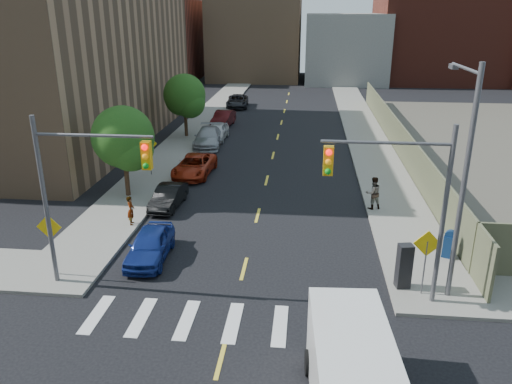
% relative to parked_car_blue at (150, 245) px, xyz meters
% --- Properties ---
extents(sidewalk_nw, '(3.50, 73.00, 0.15)m').
position_rel_parked_car_blue_xyz_m(sidewalk_nw, '(-3.44, 33.01, -0.62)').
color(sidewalk_nw, gray).
rests_on(sidewalk_nw, ground).
extents(sidewalk_ne, '(3.50, 73.00, 0.15)m').
position_rel_parked_car_blue_xyz_m(sidewalk_ne, '(12.06, 33.01, -0.62)').
color(sidewalk_ne, gray).
rests_on(sidewalk_ne, ground).
extents(fence_north, '(0.12, 44.00, 2.50)m').
position_rel_parked_car_blue_xyz_m(fence_north, '(13.91, 19.51, 0.56)').
color(fence_north, '#656547').
rests_on(fence_north, ground).
extents(building_nw, '(22.00, 30.00, 16.00)m').
position_rel_parked_car_blue_xyz_m(building_nw, '(-17.69, 21.51, 7.31)').
color(building_nw, '#8C6B4C').
rests_on(building_nw, ground).
extents(bg_bldg_west, '(14.00, 18.00, 12.00)m').
position_rel_parked_car_blue_xyz_m(bg_bldg_west, '(-17.69, 61.51, 5.31)').
color(bg_bldg_west, '#592319').
rests_on(bg_bldg_west, ground).
extents(bg_bldg_midwest, '(14.00, 16.00, 15.00)m').
position_rel_parked_car_blue_xyz_m(bg_bldg_midwest, '(-1.69, 63.51, 6.81)').
color(bg_bldg_midwest, '#8C6B4C').
rests_on(bg_bldg_midwest, ground).
extents(bg_bldg_center, '(12.00, 16.00, 10.00)m').
position_rel_parked_car_blue_xyz_m(bg_bldg_center, '(12.31, 61.51, 4.31)').
color(bg_bldg_center, gray).
rests_on(bg_bldg_center, ground).
extents(bg_bldg_east, '(18.00, 18.00, 16.00)m').
position_rel_parked_car_blue_xyz_m(bg_bldg_east, '(26.31, 63.51, 7.31)').
color(bg_bldg_east, '#592319').
rests_on(bg_bldg_east, ground).
extents(signal_nw, '(4.59, 0.30, 7.00)m').
position_rel_parked_car_blue_xyz_m(signal_nw, '(-1.68, -2.49, 3.83)').
color(signal_nw, '#59595E').
rests_on(signal_nw, ground).
extents(signal_ne, '(4.59, 0.30, 7.00)m').
position_rel_parked_car_blue_xyz_m(signal_ne, '(10.29, -2.49, 3.83)').
color(signal_ne, '#59595E').
rests_on(signal_ne, ground).
extents(streetlight_ne, '(0.25, 3.70, 9.00)m').
position_rel_parked_car_blue_xyz_m(streetlight_ne, '(12.51, -1.59, 4.53)').
color(streetlight_ne, '#59595E').
rests_on(streetlight_ne, ground).
extents(warn_sign_nw, '(1.06, 0.06, 2.83)m').
position_rel_parked_car_blue_xyz_m(warn_sign_nw, '(-3.49, -1.99, 1.30)').
color(warn_sign_nw, '#59595E').
rests_on(warn_sign_nw, ground).
extents(warn_sign_ne, '(1.06, 0.06, 2.83)m').
position_rel_parked_car_blue_xyz_m(warn_sign_ne, '(11.51, -1.99, 1.30)').
color(warn_sign_ne, '#59595E').
rests_on(warn_sign_ne, ground).
extents(warn_sign_midwest, '(1.06, 0.06, 2.83)m').
position_rel_parked_car_blue_xyz_m(warn_sign_midwest, '(-3.49, 11.51, 1.30)').
color(warn_sign_midwest, '#59595E').
rests_on(warn_sign_midwest, ground).
extents(tree_west_near, '(3.66, 3.64, 5.52)m').
position_rel_parked_car_blue_xyz_m(tree_west_near, '(-3.70, 7.56, 2.78)').
color(tree_west_near, '#332114').
rests_on(tree_west_near, ground).
extents(tree_west_far, '(3.66, 3.64, 5.52)m').
position_rel_parked_car_blue_xyz_m(tree_west_far, '(-3.70, 22.56, 2.78)').
color(tree_west_far, '#332114').
rests_on(tree_west_far, ground).
extents(parked_car_blue, '(1.79, 4.13, 1.39)m').
position_rel_parked_car_blue_xyz_m(parked_car_blue, '(0.00, 0.00, 0.00)').
color(parked_car_blue, navy).
rests_on(parked_car_blue, ground).
extents(parked_car_black, '(1.49, 3.81, 1.23)m').
position_rel_parked_car_blue_xyz_m(parked_car_black, '(-0.86, 6.25, -0.08)').
color(parked_car_black, black).
rests_on(parked_car_black, ground).
extents(parked_car_red, '(2.49, 4.97, 1.35)m').
position_rel_parked_car_blue_xyz_m(parked_car_red, '(-0.65, 12.10, -0.02)').
color(parked_car_red, '#99260F').
rests_on(parked_car_red, ground).
extents(parked_car_silver, '(2.49, 5.32, 1.50)m').
position_rel_parked_car_blue_xyz_m(parked_car_silver, '(-1.19, 19.73, 0.06)').
color(parked_car_silver, '#95979C').
rests_on(parked_car_silver, ground).
extents(parked_car_white, '(1.78, 4.26, 1.44)m').
position_rel_parked_car_blue_xyz_m(parked_car_white, '(-0.90, 22.04, 0.03)').
color(parked_car_white, silver).
rests_on(parked_car_white, ground).
extents(parked_car_maroon, '(1.93, 4.53, 1.45)m').
position_rel_parked_car_blue_xyz_m(parked_car_maroon, '(-1.19, 27.28, 0.03)').
color(parked_car_maroon, '#3C0C0D').
rests_on(parked_car_maroon, ground).
extents(parked_car_grey, '(2.70, 5.22, 1.41)m').
position_rel_parked_car_blue_xyz_m(parked_car_grey, '(-1.19, 37.22, 0.01)').
color(parked_car_grey, black).
rests_on(parked_car_grey, ground).
extents(cargo_van, '(2.55, 5.58, 2.50)m').
position_rel_parked_car_blue_xyz_m(cargo_van, '(8.26, -8.40, 0.62)').
color(cargo_van, silver).
rests_on(cargo_van, ground).
extents(mailbox, '(0.65, 0.58, 1.30)m').
position_rel_parked_car_blue_xyz_m(mailbox, '(13.34, 1.27, 0.09)').
color(mailbox, navy).
rests_on(mailbox, sidewalk_ne).
extents(payphone, '(0.62, 0.54, 1.85)m').
position_rel_parked_car_blue_xyz_m(payphone, '(10.84, -1.56, 0.38)').
color(payphone, black).
rests_on(payphone, sidewalk_ne).
extents(pedestrian_west, '(0.50, 0.63, 1.53)m').
position_rel_parked_car_blue_xyz_m(pedestrian_west, '(-2.04, 3.36, 0.22)').
color(pedestrian_west, gray).
rests_on(pedestrian_west, sidewalk_nw).
extents(pedestrian_east, '(1.08, 0.95, 1.84)m').
position_rel_parked_car_blue_xyz_m(pedestrian_east, '(10.61, 6.83, 0.38)').
color(pedestrian_east, gray).
rests_on(pedestrian_east, sidewalk_ne).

